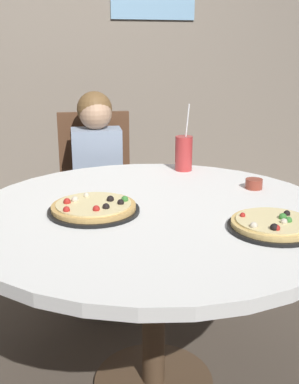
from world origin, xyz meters
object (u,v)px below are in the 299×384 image
Objects in this scene: pizza_veggie at (273,225)px; chair_wooden at (96,189)px; pizza_cheese at (94,208)px; soda_cup at (184,153)px; diner_child at (99,207)px; dining_table at (154,231)px; sauce_bowl at (254,184)px.

chair_wooden is at bearing 101.91° from pizza_veggie.
pizza_veggie is at bearing -34.42° from pizza_cheese.
pizza_veggie is 0.91× the size of pizza_cheese.
soda_cup is (0.02, 0.78, 0.06)m from pizza_veggie.
diner_child reaches higher than pizza_cheese.
dining_table is 0.44m from pizza_veggie.
pizza_cheese is (-0.51, 0.35, 0.00)m from pizza_veggie.
chair_wooden is 13.57× the size of sauce_bowl.
pizza_veggie is at bearing -75.02° from diner_child.
chair_wooden is at bearing 77.05° from pizza_cheese.
diner_child reaches higher than sauce_bowl.
pizza_cheese is at bearing -103.91° from diner_child.
soda_cup is at bearing -61.51° from chair_wooden.
soda_cup is (0.31, 0.47, 0.17)m from dining_table.
diner_child is at bearing 131.39° from soda_cup.
chair_wooden is 0.69m from soda_cup.
diner_child is 0.88m from pizza_cheese.
pizza_cheese is 0.69m from sauce_bowl.
pizza_veggie is at bearing -91.24° from soda_cup.
chair_wooden is (0.01, 1.02, -0.14)m from dining_table.
chair_wooden is 0.88× the size of diner_child.
pizza_cheese reaches higher than dining_table.
soda_cup reaches higher than chair_wooden.
dining_table is 0.86m from diner_child.
pizza_veggie is 0.79m from soda_cup.
chair_wooden is 0.19m from diner_child.
diner_child is (-0.01, 0.84, -0.18)m from dining_table.
dining_table is at bearing 133.70° from pizza_veggie.
pizza_cheese is 1.05× the size of soda_cup.
diner_child reaches higher than dining_table.
pizza_cheese is (-0.23, -0.99, 0.24)m from chair_wooden.
soda_cup is at bearing 39.70° from pizza_cheese.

